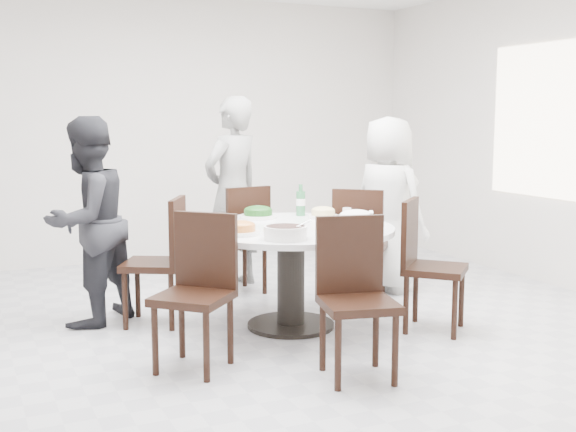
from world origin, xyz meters
name	(u,v)px	position (x,y,z in m)	size (l,w,h in m)	color
floor	(262,333)	(0.00, 0.00, 0.00)	(6.00, 6.00, 0.01)	#B8B8BE
wall_back	(153,129)	(0.00, 3.00, 1.40)	(6.00, 0.01, 2.80)	silver
dining_table	(291,277)	(0.26, 0.06, 0.38)	(1.50, 1.50, 0.75)	white
chair_ne	(361,243)	(1.16, 0.59, 0.47)	(0.42, 0.42, 0.95)	black
chair_n	(238,239)	(0.27, 1.20, 0.47)	(0.42, 0.42, 0.95)	black
chair_nw	(153,261)	(-0.64, 0.56, 0.47)	(0.42, 0.42, 0.95)	black
chair_sw	(193,294)	(-0.66, -0.50, 0.47)	(0.42, 0.42, 0.95)	black
chair_s	(358,300)	(0.18, -1.05, 0.47)	(0.42, 0.42, 0.95)	black
chair_se	(435,266)	(1.17, -0.45, 0.47)	(0.42, 0.42, 0.95)	black
diner_right	(388,204)	(1.51, 0.74, 0.77)	(0.75, 0.49, 1.54)	silver
diner_middle	(233,192)	(0.33, 1.46, 0.86)	(0.63, 0.41, 1.72)	black
diner_left	(87,222)	(-1.07, 0.76, 0.77)	(0.75, 0.58, 1.54)	black
dish_greens	(258,214)	(0.20, 0.55, 0.79)	(0.28, 0.28, 0.07)	white
dish_pale	(323,214)	(0.67, 0.34, 0.78)	(0.24, 0.24, 0.06)	white
dish_orange	(222,222)	(-0.19, 0.26, 0.78)	(0.24, 0.24, 0.07)	white
dish_redbrown	(357,220)	(0.73, -0.07, 0.78)	(0.27, 0.27, 0.07)	white
dish_tofu	(240,230)	(-0.20, -0.12, 0.78)	(0.27, 0.27, 0.07)	white
rice_bowl	(356,224)	(0.55, -0.37, 0.81)	(0.27, 0.27, 0.12)	silver
soup_bowl	(285,233)	(0.00, -0.42, 0.79)	(0.29, 0.29, 0.09)	white
beverage_bottle	(301,200)	(0.57, 0.54, 0.88)	(0.07, 0.07, 0.25)	#2B6C3F
tea_cups	(255,210)	(0.25, 0.72, 0.79)	(0.07, 0.07, 0.08)	white
chopsticks	(260,214)	(0.29, 0.72, 0.76)	(0.24, 0.04, 0.01)	tan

